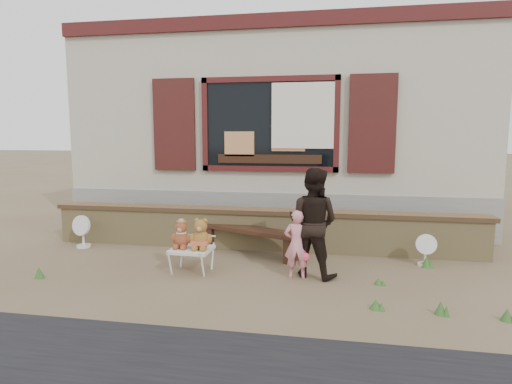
% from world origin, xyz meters
% --- Properties ---
extents(ground, '(80.00, 80.00, 0.00)m').
position_xyz_m(ground, '(0.00, 0.00, 0.00)').
color(ground, brown).
rests_on(ground, ground).
extents(shopfront, '(8.04, 5.13, 4.00)m').
position_xyz_m(shopfront, '(0.00, 4.49, 2.00)').
color(shopfront, gray).
rests_on(shopfront, ground).
extents(brick_wall, '(7.10, 0.36, 0.67)m').
position_xyz_m(brick_wall, '(0.00, 1.00, 0.34)').
color(brick_wall, tan).
rests_on(brick_wall, ground).
extents(bench, '(1.65, 0.99, 0.42)m').
position_xyz_m(bench, '(-0.09, 0.65, 0.31)').
color(bench, black).
rests_on(bench, ground).
extents(folding_chair, '(0.56, 0.50, 0.33)m').
position_xyz_m(folding_chair, '(-0.73, -0.33, 0.30)').
color(folding_chair, silver).
rests_on(folding_chair, ground).
extents(teddy_bear_left, '(0.29, 0.26, 0.39)m').
position_xyz_m(teddy_bear_left, '(-0.87, -0.33, 0.53)').
color(teddy_bear_left, brown).
rests_on(teddy_bear_left, folding_chair).
extents(teddy_bear_right, '(0.32, 0.28, 0.43)m').
position_xyz_m(teddy_bear_right, '(-0.59, -0.34, 0.55)').
color(teddy_bear_right, brown).
rests_on(teddy_bear_right, folding_chair).
extents(child, '(0.34, 0.22, 0.91)m').
position_xyz_m(child, '(0.71, -0.34, 0.45)').
color(child, pink).
rests_on(child, ground).
extents(adult, '(0.85, 0.76, 1.45)m').
position_xyz_m(adult, '(0.90, -0.20, 0.72)').
color(adult, black).
rests_on(adult, ground).
extents(fan_left, '(0.35, 0.23, 0.55)m').
position_xyz_m(fan_left, '(-2.93, 0.58, 0.27)').
color(fan_left, silver).
rests_on(fan_left, ground).
extents(fan_right, '(0.29, 0.20, 0.47)m').
position_xyz_m(fan_right, '(2.48, 0.52, 0.24)').
color(fan_right, white).
rests_on(fan_right, ground).
extents(grass_tufts, '(5.67, 1.87, 0.15)m').
position_xyz_m(grass_tufts, '(1.44, -0.65, 0.07)').
color(grass_tufts, '#356126').
rests_on(grass_tufts, ground).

